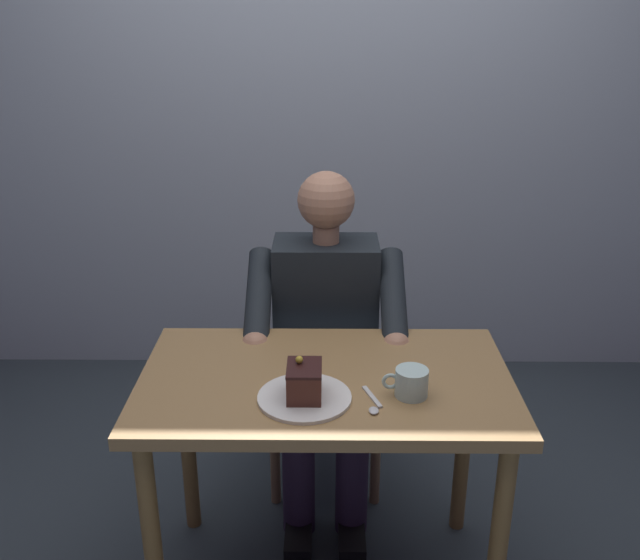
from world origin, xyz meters
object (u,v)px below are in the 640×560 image
(cake_slice, at_px, (304,381))
(dessert_spoon, at_px, (373,404))
(chair, at_px, (326,349))
(dining_table, at_px, (325,408))
(seated_person, at_px, (326,340))
(coffee_cup, at_px, (411,382))

(cake_slice, xyz_separation_m, dessert_spoon, (-0.18, 0.03, -0.05))
(chair, distance_m, cake_slice, 0.81)
(dining_table, height_order, chair, chair)
(dining_table, height_order, seated_person, seated_person)
(seated_person, relative_size, coffee_cup, 9.71)
(seated_person, xyz_separation_m, coffee_cup, (-0.23, 0.55, 0.15))
(dining_table, height_order, dessert_spoon, dessert_spoon)
(cake_slice, distance_m, dessert_spoon, 0.19)
(chair, bearing_deg, coffee_cup, 107.25)
(dining_table, relative_size, seated_person, 0.87)
(seated_person, distance_m, cake_slice, 0.60)
(seated_person, bearing_deg, coffee_cup, 112.29)
(dining_table, distance_m, chair, 0.64)
(dining_table, relative_size, dessert_spoon, 7.34)
(chair, xyz_separation_m, dessert_spoon, (-0.12, 0.78, 0.24))
(dining_table, distance_m, cake_slice, 0.21)
(cake_slice, height_order, dessert_spoon, cake_slice)
(coffee_cup, xyz_separation_m, dessert_spoon, (0.10, 0.05, -0.04))
(seated_person, distance_m, coffee_cup, 0.61)
(dining_table, relative_size, chair, 1.16)
(dining_table, distance_m, dessert_spoon, 0.22)
(dining_table, xyz_separation_m, coffee_cup, (-0.23, 0.10, 0.14))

